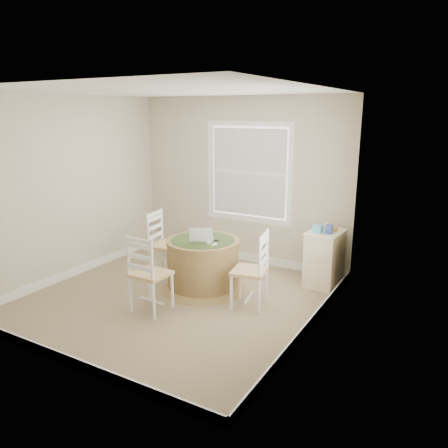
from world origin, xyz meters
The scene contains 14 objects.
room centered at (0.17, 0.16, 1.30)m, with size 3.64×3.64×2.64m.
round_table centered at (0.14, 0.45, 0.38)m, with size 1.17×1.17×0.71m.
chair_left centered at (-0.60, 0.60, 0.47)m, with size 0.42×0.40×0.95m, color white, non-canonical shape.
chair_near centered at (-0.05, -0.43, 0.47)m, with size 0.42×0.40×0.95m, color white, non-canonical shape.
chair_right centered at (0.94, 0.25, 0.47)m, with size 0.42×0.40×0.95m, color white, non-canonical shape.
laptop centered at (0.15, 0.40, 0.73)m, with size 0.40×0.38×0.22m.
mouse centered at (0.30, 0.35, 0.71)m, with size 0.06×0.09×0.03m, color white.
phone centered at (0.39, 0.33, 0.70)m, with size 0.04×0.09×0.02m, color #B7BABF.
keys centered at (0.33, 0.49, 0.71)m, with size 0.06×0.05×0.03m, color black.
corner_chest centered at (1.52, 1.40, 0.39)m, with size 0.47×0.61×0.78m.
tissue_box centered at (1.45, 1.27, 0.83)m, with size 0.12×0.12×0.10m, color #5EAFD8.
box_yellow centered at (1.58, 1.46, 0.81)m, with size 0.15×0.10×0.06m, color #C39344.
box_blue centered at (1.60, 1.30, 0.84)m, with size 0.08×0.08×0.12m, color #394EAB.
cup_cream centered at (1.50, 1.52, 0.83)m, with size 0.07×0.07×0.09m, color beige.
Camera 1 is at (3.17, -4.26, 2.36)m, focal length 35.00 mm.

